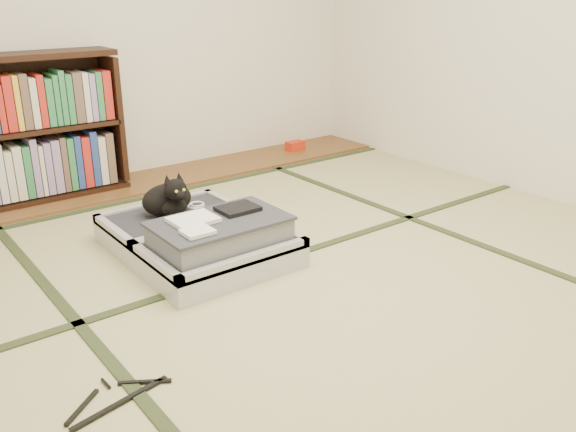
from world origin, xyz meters
TOP-DOWN VIEW (x-y plane):
  - floor at (0.00, 0.00)m, footprint 4.50×4.50m
  - wood_strip at (0.00, 2.00)m, footprint 4.00×0.50m
  - red_item at (1.41, 2.03)m, footprint 0.15×0.10m
  - tatami_borders at (0.00, 0.49)m, footprint 4.00×4.50m
  - bookcase at (-0.72, 2.07)m, footprint 1.26×0.29m
  - suitcase at (-0.26, 0.68)m, footprint 0.72×0.96m
  - cat at (-0.27, 0.97)m, footprint 0.32×0.32m
  - cable_coil at (-0.09, 1.01)m, footprint 0.10×0.10m
  - hanger at (-1.07, -0.16)m, footprint 0.38×0.21m

SIDE VIEW (x-z plane):
  - floor at x=0.00m, z-range 0.00..0.00m
  - tatami_borders at x=0.00m, z-range 0.00..0.01m
  - hanger at x=-1.07m, z-range 0.00..0.01m
  - wood_strip at x=0.00m, z-range 0.00..0.02m
  - red_item at x=1.41m, z-range 0.02..0.09m
  - suitcase at x=-0.26m, z-range -0.04..0.24m
  - cable_coil at x=-0.09m, z-range 0.14..0.16m
  - cat at x=-0.27m, z-range 0.11..0.36m
  - bookcase at x=-0.72m, z-range -0.01..0.91m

